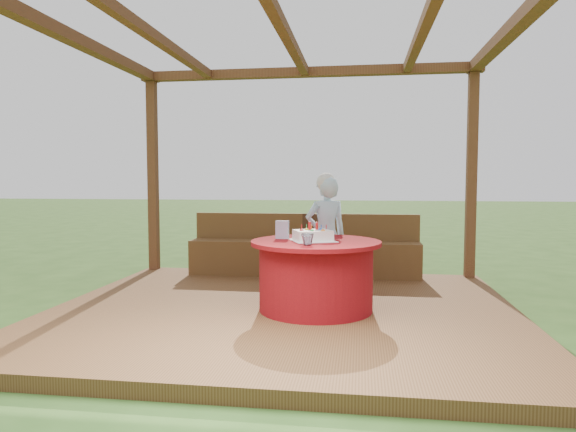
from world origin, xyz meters
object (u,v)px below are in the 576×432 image
at_px(drinking_glass, 307,239).
at_px(gift_bag, 282,230).
at_px(bench, 304,255).
at_px(chair, 314,247).
at_px(table, 316,275).
at_px(birthday_cake, 313,235).
at_px(elderly_woman, 326,233).

bearing_deg(drinking_glass, gift_bag, 121.96).
distance_m(bench, chair, 0.65).
xyz_separation_m(bench, drinking_glass, (0.27, -2.15, 0.46)).
relative_size(chair, gift_bag, 4.74).
xyz_separation_m(bench, table, (0.32, -1.80, 0.08)).
bearing_deg(gift_bag, table, -19.50).
bearing_deg(table, drinking_glass, -97.23).
distance_m(table, chair, 1.22).
height_order(chair, birthday_cake, birthday_cake).
xyz_separation_m(chair, gift_bag, (-0.22, -1.08, 0.30)).
height_order(chair, gift_bag, gift_bag).
bearing_deg(table, bench, 99.98).
height_order(elderly_woman, birthday_cake, elderly_woman).
height_order(elderly_woman, drinking_glass, elderly_woman).
distance_m(table, drinking_glass, 0.52).
xyz_separation_m(birthday_cake, drinking_glass, (-0.02, -0.34, -0.00)).
xyz_separation_m(table, drinking_glass, (-0.04, -0.35, 0.38)).
distance_m(table, gift_bag, 0.56).
distance_m(elderly_woman, gift_bag, 0.73).
bearing_deg(birthday_cake, table, 23.99).
xyz_separation_m(bench, gift_bag, (-0.03, -1.66, 0.49)).
height_order(bench, elderly_woman, elderly_woman).
relative_size(table, chair, 1.48).
xyz_separation_m(bench, birthday_cake, (0.29, -1.81, 0.46)).
relative_size(chair, drinking_glass, 7.43).
xyz_separation_m(elderly_woman, gift_bag, (-0.39, -0.61, 0.09)).
bearing_deg(birthday_cake, chair, 94.39).
relative_size(table, drinking_glass, 10.98).
height_order(gift_bag, drinking_glass, gift_bag).
relative_size(gift_bag, drinking_glass, 1.57).
relative_size(table, birthday_cake, 2.47).
bearing_deg(drinking_glass, chair, 92.88).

